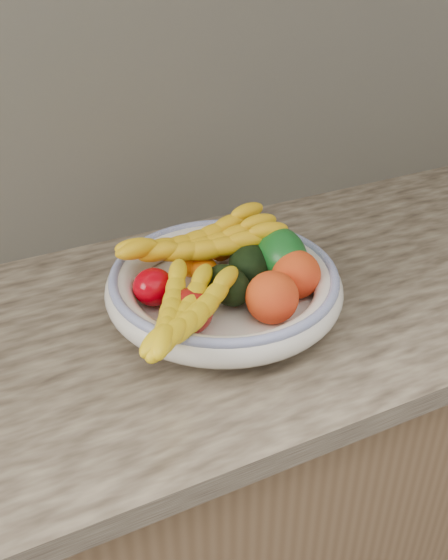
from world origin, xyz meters
TOP-DOWN VIEW (x-y plane):
  - kitchen_counter at (0.00, 1.69)m, footprint 2.44×0.66m
  - fruit_bowl at (0.00, 1.66)m, footprint 0.39×0.39m
  - clementine_back_left at (-0.02, 1.75)m, footprint 0.07×0.07m
  - clementine_back_right at (0.04, 1.77)m, footprint 0.05×0.05m
  - clementine_back_mid at (-0.01, 1.71)m, footprint 0.05×0.05m
  - tomato_left at (-0.11, 1.69)m, footprint 0.07×0.07m
  - tomato_near_left at (-0.09, 1.60)m, footprint 0.09×0.09m
  - avocado_center at (-0.00, 1.64)m, footprint 0.08×0.10m
  - avocado_right at (0.06, 1.68)m, footprint 0.11×0.12m
  - green_mango at (0.11, 1.67)m, footprint 0.12×0.14m
  - peach_front at (0.04, 1.57)m, footprint 0.09×0.09m
  - peach_right at (0.11, 1.61)m, footprint 0.10×0.10m
  - banana_bunch_back at (-0.01, 1.73)m, footprint 0.31×0.12m
  - banana_bunch_front at (-0.11, 1.56)m, footprint 0.27×0.29m

SIDE VIEW (x-z plane):
  - kitchen_counter at x=0.00m, z-range -0.24..1.16m
  - fruit_bowl at x=0.00m, z-range 0.91..0.99m
  - clementine_back_left at x=-0.02m, z-range 0.93..0.98m
  - clementine_back_right at x=0.04m, z-range 0.93..0.98m
  - clementine_back_mid at x=-0.01m, z-range 0.93..0.98m
  - tomato_left at x=-0.11m, z-range 0.93..0.99m
  - tomato_near_left at x=-0.09m, z-range 0.93..1.00m
  - avocado_center at x=0.00m, z-range 0.93..1.00m
  - avocado_right at x=0.06m, z-range 0.93..1.00m
  - peach_front at x=0.04m, z-range 0.92..1.01m
  - peach_right at x=0.11m, z-range 0.93..1.01m
  - green_mango at x=0.11m, z-range 0.92..1.03m
  - banana_bunch_front at x=-0.11m, z-range 0.94..1.02m
  - banana_bunch_back at x=-0.01m, z-range 0.94..1.03m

